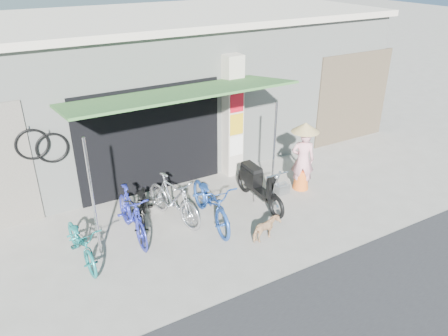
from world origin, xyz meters
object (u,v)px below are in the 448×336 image
bike_blue (132,214)px  moped (259,185)px  bike_navy (211,201)px  bike_black (143,208)px  bike_silver (173,199)px  street_dog (266,229)px  bike_teal (81,242)px  nun (303,157)px

bike_blue → moped: moped is taller
bike_navy → bike_black: bearing=162.6°
bike_silver → street_dog: bike_silver is taller
bike_blue → bike_silver: 0.95m
bike_black → bike_navy: bearing=-1.2°
bike_teal → bike_navy: 2.62m
bike_silver → nun: (3.19, -0.23, 0.32)m
bike_blue → moped: 2.86m
nun → bike_black: bearing=28.2°
bike_silver → moped: moped is taller
bike_teal → moped: moped is taller
bike_navy → street_dog: bearing=-53.6°
bike_silver → moped: (1.92, -0.31, -0.04)m
bike_navy → moped: size_ratio=1.06×
moped → bike_silver: bearing=171.6°
bike_teal → bike_black: size_ratio=0.91×
bike_teal → bike_blue: bearing=10.6°
moped → bike_blue: bearing=177.6°
moped → nun: (1.27, 0.08, 0.36)m
bike_blue → bike_navy: size_ratio=0.88×
bike_teal → bike_silver: (1.99, 0.43, 0.10)m
bike_teal → bike_navy: size_ratio=0.81×
bike_teal → nun: bearing=-2.0°
bike_silver → bike_blue: bearing=174.6°
bike_blue → street_dog: 2.63m
bike_navy → nun: (2.56, 0.24, 0.32)m
bike_teal → moped: 3.91m
bike_navy → bike_blue: bearing=174.6°
bike_black → bike_navy: (1.27, -0.55, 0.06)m
street_dog → moped: size_ratio=0.32×
moped → nun: 1.33m
bike_blue → bike_silver: (0.94, 0.15, -0.00)m
bike_teal → street_dog: 3.45m
bike_teal → bike_silver: 2.04m
bike_navy → street_dog: 1.28m
bike_silver → bike_black: bearing=158.3°
bike_teal → bike_silver: bearing=8.0°
moped → nun: size_ratio=1.10×
moped → bike_navy: bearing=-172.1°
bike_blue → street_dog: bearing=-31.4°
bike_navy → moped: 1.29m
nun → bike_navy: bearing=38.2°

